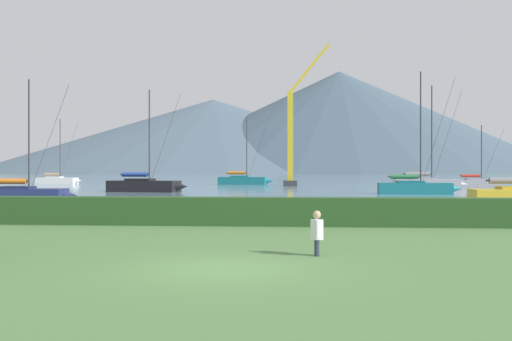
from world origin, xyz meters
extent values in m
plane|color=#517A42|center=(0.00, 0.00, 0.00)|extent=(1000.00, 1000.00, 0.00)
cube|color=slate|center=(0.00, 137.00, 0.00)|extent=(320.00, 246.00, 0.00)
cube|color=#284C23|center=(0.00, 11.00, 0.60)|extent=(80.00, 1.20, 1.20)
cube|color=#19707A|center=(13.00, 44.23, 0.55)|extent=(7.06, 2.65, 1.10)
cone|color=#19707A|center=(16.98, 44.08, 0.55)|extent=(1.23, 0.98, 0.93)
cube|color=#16646E|center=(12.60, 44.25, 0.95)|extent=(2.65, 1.77, 0.70)
cylinder|color=#333338|center=(13.60, 44.21, 6.31)|extent=(0.14, 0.14, 11.42)
cylinder|color=#333338|center=(12.03, 44.27, 1.70)|extent=(3.14, 0.24, 0.12)
cylinder|color=#2D7542|center=(12.03, 44.27, 1.70)|extent=(2.68, 0.54, 0.44)
cylinder|color=#333338|center=(15.24, 44.15, 6.03)|extent=(3.32, 0.15, 10.86)
cube|color=#9E9EA3|center=(25.91, 67.39, 0.51)|extent=(6.41, 2.27, 1.00)
cone|color=#9E9EA3|center=(29.56, 67.35, 0.51)|extent=(1.10, 0.87, 0.85)
cube|color=gray|center=(25.55, 67.39, 0.87)|extent=(2.39, 1.56, 0.64)
cylinder|color=#333338|center=(26.46, 67.38, 4.51)|extent=(0.13, 0.13, 7.92)
cylinder|color=#333338|center=(25.02, 67.40, 1.55)|extent=(2.87, 0.14, 0.11)
cylinder|color=red|center=(25.02, 67.40, 1.55)|extent=(2.45, 0.43, 0.40)
cylinder|color=#333338|center=(27.97, 67.37, 4.31)|extent=(3.04, 0.06, 7.53)
cube|color=navy|center=(-18.56, 27.32, 0.50)|extent=(6.38, 2.40, 0.99)
cone|color=navy|center=(-14.97, 27.45, 0.50)|extent=(1.11, 0.88, 0.84)
cube|color=#1B2449|center=(-18.92, 27.30, 0.86)|extent=(2.39, 1.60, 0.63)
cylinder|color=#333338|center=(-18.02, 27.34, 4.78)|extent=(0.13, 0.13, 8.47)
cylinder|color=#333338|center=(-19.44, 27.28, 1.53)|extent=(2.84, 0.22, 0.11)
cylinder|color=orange|center=(-19.44, 27.28, 1.53)|extent=(2.42, 0.49, 0.40)
cylinder|color=#333338|center=(-16.54, 27.39, 4.57)|extent=(2.99, 0.14, 8.05)
cylinder|color=#333338|center=(15.85, 26.52, 1.65)|extent=(3.05, 0.12, 0.12)
cylinder|color=gray|center=(15.85, 26.52, 1.65)|extent=(2.59, 0.43, 0.43)
cube|color=black|center=(-15.03, 47.68, 0.61)|extent=(8.02, 3.99, 1.20)
cone|color=black|center=(-10.72, 46.88, 0.61)|extent=(1.48, 1.25, 1.02)
cube|color=black|center=(-15.46, 47.76, 1.04)|extent=(3.14, 2.33, 0.77)
cylinder|color=#333338|center=(-14.38, 47.56, 5.82)|extent=(0.15, 0.15, 10.33)
cylinder|color=#333338|center=(-16.08, 47.88, 1.87)|extent=(3.42, 0.76, 0.13)
cylinder|color=#2847A3|center=(-16.08, 47.88, 1.87)|extent=(2.97, 1.01, 0.48)
cylinder|color=#333338|center=(-12.61, 47.23, 5.57)|extent=(3.59, 0.70, 9.82)
cube|color=white|center=(-39.07, 81.03, 0.53)|extent=(6.78, 2.65, 1.05)
cone|color=white|center=(-35.27, 80.81, 0.53)|extent=(1.19, 0.95, 0.89)
cube|color=silver|center=(-39.45, 81.05, 0.91)|extent=(2.56, 1.73, 0.67)
cylinder|color=#333338|center=(-38.50, 81.00, 5.75)|extent=(0.13, 0.13, 10.36)
cylinder|color=#333338|center=(-40.00, 81.08, 1.62)|extent=(3.00, 0.28, 0.11)
cylinder|color=tan|center=(-40.00, 81.08, 1.62)|extent=(2.57, 0.56, 0.42)
cylinder|color=#333338|center=(-36.93, 80.91, 5.49)|extent=(3.16, 0.21, 9.85)
cube|color=#19707A|center=(-7.44, 79.39, 0.61)|extent=(7.99, 3.64, 1.21)
cone|color=#19707A|center=(-3.07, 78.81, 0.61)|extent=(1.45, 1.20, 1.03)
cube|color=#16646E|center=(-7.87, 79.45, 1.05)|extent=(3.08, 2.21, 0.77)
cylinder|color=#333338|center=(-6.78, 79.31, 5.87)|extent=(0.15, 0.15, 10.40)
cylinder|color=#333338|center=(-8.50, 79.54, 1.88)|extent=(3.46, 0.59, 0.13)
cylinder|color=orange|center=(-8.50, 79.54, 1.88)|extent=(2.99, 0.87, 0.48)
cylinder|color=#333338|center=(-4.98, 79.07, 5.61)|extent=(3.64, 0.52, 9.89)
cube|color=#9E9EA3|center=(17.13, 58.24, 0.61)|extent=(7.68, 2.71, 1.20)
cone|color=#9E9EA3|center=(21.51, 58.29, 0.61)|extent=(1.32, 1.04, 1.02)
cube|color=gray|center=(16.69, 58.23, 1.04)|extent=(2.86, 1.87, 0.77)
cylinder|color=#333338|center=(17.79, 58.24, 6.65)|extent=(0.15, 0.15, 11.98)
cylinder|color=#333338|center=(16.07, 58.22, 1.86)|extent=(3.45, 0.17, 0.13)
cylinder|color=gray|center=(16.07, 58.22, 1.86)|extent=(2.93, 0.51, 0.48)
cylinder|color=#333338|center=(19.59, 58.26, 6.35)|extent=(3.64, 0.07, 11.39)
cylinder|color=#2D3347|center=(2.26, 2.29, 0.23)|extent=(0.14, 0.14, 0.45)
cylinder|color=#2D3347|center=(2.27, 2.47, 0.23)|extent=(0.14, 0.14, 0.45)
cylinder|color=silver|center=(2.26, 2.38, 0.73)|extent=(0.36, 0.36, 0.55)
cylinder|color=silver|center=(2.26, 2.14, 0.75)|extent=(0.09, 0.09, 0.49)
cylinder|color=silver|center=(2.27, 2.62, 0.75)|extent=(0.09, 0.09, 0.49)
sphere|color=tan|center=(2.26, 2.38, 1.14)|extent=(0.22, 0.22, 0.22)
cube|color=#333338|center=(0.35, 71.42, 0.40)|extent=(2.00, 2.00, 0.80)
cube|color=gold|center=(0.35, 71.42, 7.30)|extent=(0.80, 0.80, 13.00)
cube|color=gold|center=(3.17, 71.42, 17.26)|extent=(5.92, 0.36, 7.14)
cone|color=#4C6070|center=(-63.64, 419.67, 27.69)|extent=(339.55, 339.55, 55.39)
cone|color=#425666|center=(30.26, 413.09, 37.13)|extent=(309.69, 309.69, 74.27)
camera|label=1|loc=(1.80, -13.74, 2.38)|focal=40.73mm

